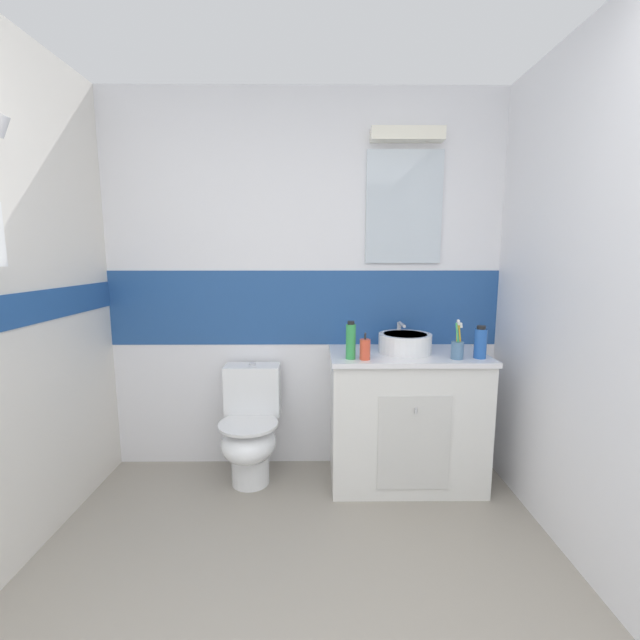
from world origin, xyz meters
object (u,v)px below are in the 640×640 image
(toilet, at_px, (250,429))
(mouthwash_bottle, at_px, (480,343))
(shampoo_bottle_tall, at_px, (351,341))
(soap_dispenser, at_px, (365,349))
(sink_basin, at_px, (405,342))
(toothbrush_cup, at_px, (457,348))

(toilet, height_order, mouthwash_bottle, mouthwash_bottle)
(toilet, height_order, shampoo_bottle_tall, shampoo_bottle_tall)
(soap_dispenser, distance_m, shampoo_bottle_tall, 0.10)
(sink_basin, height_order, toothbrush_cup, toothbrush_cup)
(sink_basin, height_order, toilet, sink_basin)
(mouthwash_bottle, distance_m, shampoo_bottle_tall, 0.76)
(toilet, distance_m, mouthwash_bottle, 1.52)
(sink_basin, bearing_deg, mouthwash_bottle, -21.22)
(sink_basin, distance_m, toothbrush_cup, 0.32)
(toothbrush_cup, height_order, soap_dispenser, toothbrush_cup)
(mouthwash_bottle, bearing_deg, toothbrush_cup, -173.04)
(toilet, bearing_deg, sink_basin, 0.76)
(mouthwash_bottle, bearing_deg, soap_dispenser, -177.60)
(shampoo_bottle_tall, bearing_deg, toilet, 165.88)
(toilet, relative_size, toothbrush_cup, 3.20)
(toilet, distance_m, shampoo_bottle_tall, 0.88)
(toilet, bearing_deg, shampoo_bottle_tall, -14.12)
(toothbrush_cup, bearing_deg, mouthwash_bottle, 6.96)
(soap_dispenser, distance_m, mouthwash_bottle, 0.68)
(soap_dispenser, xyz_separation_m, mouthwash_bottle, (0.68, 0.03, 0.03))
(soap_dispenser, bearing_deg, shampoo_bottle_tall, 167.55)
(toilet, bearing_deg, mouthwash_bottle, -6.03)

